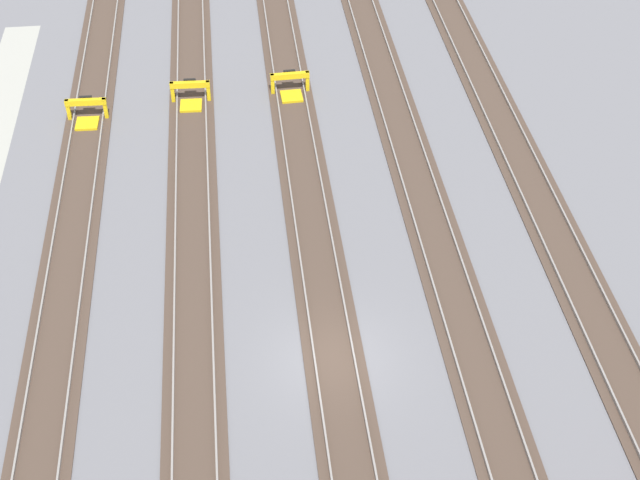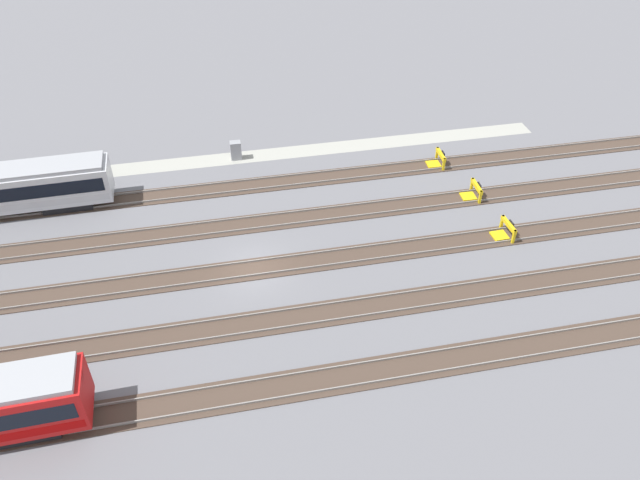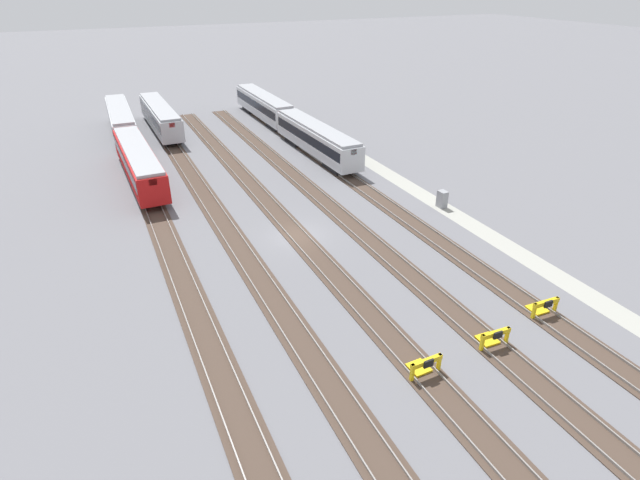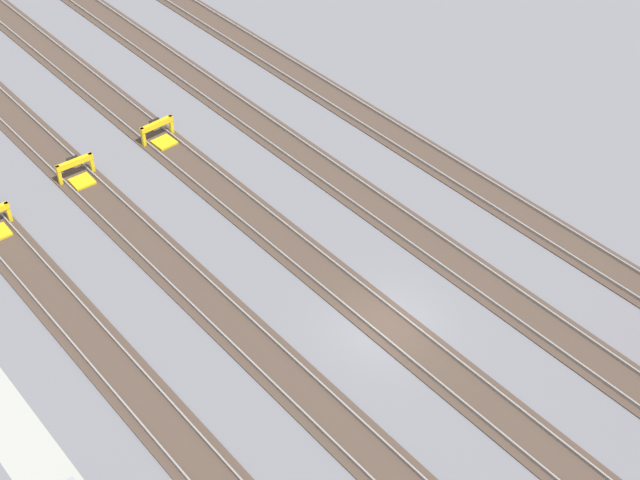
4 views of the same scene
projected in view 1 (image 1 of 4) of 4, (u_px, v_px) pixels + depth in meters
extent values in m
plane|color=slate|center=(334.00, 359.00, 32.37)|extent=(400.00, 400.00, 0.00)
cube|color=#47382D|center=(50.00, 383.00, 31.49)|extent=(90.00, 2.23, 0.06)
cube|color=gray|center=(70.00, 379.00, 31.49)|extent=(90.00, 0.07, 0.15)
cube|color=gray|center=(29.00, 383.00, 31.36)|extent=(90.00, 0.07, 0.15)
cube|color=#47382D|center=(194.00, 370.00, 31.92)|extent=(90.00, 2.23, 0.06)
cube|color=gray|center=(214.00, 367.00, 31.91)|extent=(90.00, 0.07, 0.15)
cube|color=gray|center=(174.00, 370.00, 31.79)|extent=(90.00, 0.07, 0.15)
cube|color=#47382D|center=(334.00, 358.00, 32.35)|extent=(90.00, 2.24, 0.06)
cube|color=gray|center=(354.00, 355.00, 32.34)|extent=(90.00, 0.07, 0.15)
cube|color=gray|center=(314.00, 358.00, 32.22)|extent=(90.00, 0.07, 0.15)
cube|color=#47382D|center=(470.00, 346.00, 32.78)|extent=(90.00, 2.23, 0.06)
cube|color=gray|center=(490.00, 343.00, 32.77)|extent=(90.00, 0.07, 0.15)
cube|color=gray|center=(452.00, 346.00, 32.65)|extent=(90.00, 0.07, 0.15)
cube|color=#47382D|center=(603.00, 335.00, 33.21)|extent=(90.00, 2.23, 0.06)
cube|color=gray|center=(622.00, 331.00, 33.20)|extent=(90.00, 0.07, 0.15)
cube|color=gray|center=(585.00, 335.00, 33.08)|extent=(90.00, 0.07, 0.15)
cube|color=gold|center=(105.00, 109.00, 43.76)|extent=(0.19, 0.19, 1.15)
cube|color=gold|center=(68.00, 110.00, 43.66)|extent=(0.19, 0.19, 1.15)
cube|color=gold|center=(85.00, 102.00, 43.43)|extent=(0.31, 2.01, 0.30)
cube|color=gold|center=(87.00, 124.00, 43.62)|extent=(1.14, 1.12, 0.18)
cube|color=black|center=(86.00, 100.00, 43.56)|extent=(0.14, 0.60, 0.44)
cube|color=gold|center=(208.00, 91.00, 44.96)|extent=(0.19, 0.19, 1.15)
cube|color=gold|center=(173.00, 93.00, 44.86)|extent=(0.19, 0.19, 1.15)
cube|color=gold|center=(190.00, 85.00, 44.63)|extent=(0.32, 2.01, 0.30)
cube|color=gold|center=(191.00, 106.00, 44.82)|extent=(1.14, 1.12, 0.18)
cube|color=black|center=(190.00, 83.00, 44.77)|extent=(0.14, 0.60, 0.44)
cube|color=gold|center=(307.00, 82.00, 45.66)|extent=(0.19, 0.19, 1.15)
cube|color=gold|center=(273.00, 84.00, 45.45)|extent=(0.19, 0.19, 1.15)
cube|color=gold|center=(290.00, 76.00, 45.28)|extent=(0.32, 2.01, 0.30)
cube|color=gold|center=(292.00, 97.00, 45.47)|extent=(1.14, 1.12, 0.18)
cube|color=black|center=(289.00, 74.00, 45.41)|extent=(0.14, 0.60, 0.44)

